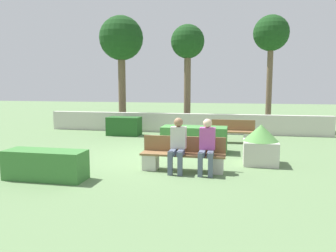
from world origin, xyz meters
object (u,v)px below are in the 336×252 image
(tree_center_left, at_px, (188,46))
(tree_center_right, at_px, (271,36))
(person_seated_woman, at_px, (207,144))
(bench_front, at_px, (183,157))
(planter_corner_left, at_px, (261,144))
(bench_left_side, at_px, (233,134))
(person_seated_man, at_px, (178,142))
(tree_leftmost, at_px, (121,41))

(tree_center_left, bearing_deg, tree_center_right, 10.37)
(person_seated_woman, relative_size, tree_center_right, 0.25)
(tree_center_right, bearing_deg, tree_center_left, -169.63)
(bench_front, distance_m, planter_corner_left, 2.26)
(bench_front, relative_size, tree_center_left, 0.43)
(person_seated_woman, height_order, tree_center_right, tree_center_right)
(bench_left_side, height_order, planter_corner_left, planter_corner_left)
(planter_corner_left, height_order, tree_center_right, tree_center_right)
(bench_front, height_order, tree_center_right, tree_center_right)
(person_seated_woman, bearing_deg, person_seated_man, 179.85)
(tree_leftmost, xyz_separation_m, tree_center_right, (7.26, 0.39, 0.05))
(bench_left_side, relative_size, person_seated_man, 1.21)
(bench_left_side, relative_size, planter_corner_left, 1.48)
(person_seated_woman, bearing_deg, bench_front, 166.90)
(bench_front, relative_size, person_seated_woman, 1.59)
(bench_left_side, distance_m, tree_center_right, 5.99)
(person_seated_man, height_order, tree_center_left, tree_center_left)
(person_seated_woman, relative_size, tree_center_left, 0.27)
(tree_center_left, distance_m, tree_center_right, 3.93)
(bench_left_side, bearing_deg, bench_front, -103.06)
(person_seated_man, distance_m, tree_leftmost, 9.91)
(bench_left_side, distance_m, tree_leftmost, 7.85)
(bench_front, bearing_deg, person_seated_man, -128.84)
(tree_leftmost, bearing_deg, bench_left_side, -33.11)
(planter_corner_left, relative_size, tree_leftmost, 0.20)
(person_seated_woman, height_order, tree_leftmost, tree_leftmost)
(tree_leftmost, height_order, tree_center_right, tree_leftmost)
(bench_left_side, height_order, tree_leftmost, tree_leftmost)
(person_seated_man, relative_size, planter_corner_left, 1.23)
(tree_center_left, relative_size, tree_center_right, 0.92)
(tree_center_left, bearing_deg, person_seated_man, -83.37)
(bench_left_side, bearing_deg, person_seated_man, -103.93)
(planter_corner_left, relative_size, tree_center_right, 0.20)
(person_seated_woman, xyz_separation_m, tree_center_right, (2.21, 8.53, 3.68))
(planter_corner_left, bearing_deg, tree_center_right, 83.28)
(bench_left_side, relative_size, tree_leftmost, 0.29)
(person_seated_woman, xyz_separation_m, tree_leftmost, (-5.04, 8.15, 3.63))
(tree_leftmost, relative_size, tree_center_right, 1.03)
(bench_left_side, xyz_separation_m, tree_center_left, (-2.22, 3.35, 3.67))
(person_seated_woman, height_order, planter_corner_left, person_seated_woman)
(planter_corner_left, height_order, tree_center_left, tree_center_left)
(tree_leftmost, bearing_deg, bench_front, -61.02)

